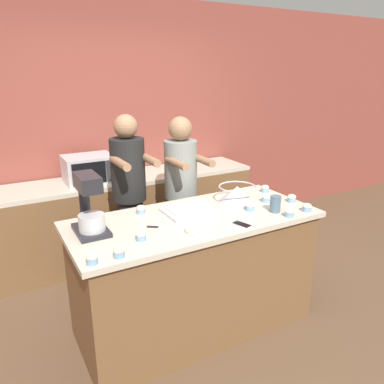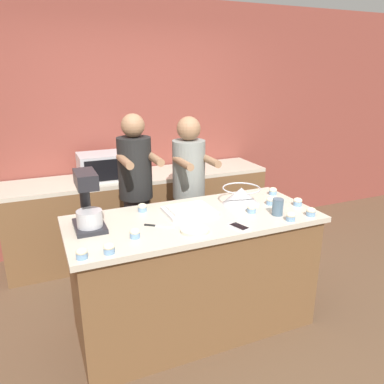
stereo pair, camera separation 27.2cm
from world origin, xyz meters
name	(u,v)px [view 2 (the right image)]	position (x,y,z in m)	size (l,w,h in m)	color
ground_plane	(194,323)	(0.00, 0.00, 0.00)	(16.00, 16.00, 0.00)	brown
back_wall	(130,127)	(0.00, 1.80, 1.35)	(10.00, 0.06, 2.70)	brown
island_counter	(194,273)	(0.00, 0.00, 0.47)	(1.85, 0.81, 0.93)	brown
back_counter	(142,213)	(0.00, 1.45, 0.44)	(2.80, 0.60, 0.89)	brown
person_left	(137,201)	(-0.25, 0.69, 0.87)	(0.31, 0.48, 1.62)	#232328
person_right	(189,196)	(0.25, 0.69, 0.84)	(0.32, 0.49, 1.58)	#232328
stand_mixer	(88,204)	(-0.74, 0.09, 1.11)	(0.20, 0.30, 0.40)	#232328
mixing_bowl	(241,195)	(0.46, 0.11, 1.01)	(0.31, 0.31, 0.14)	#BCBCC1
baking_tray	(189,210)	(0.00, 0.10, 0.95)	(0.36, 0.29, 0.04)	silver
microwave_oven	(103,166)	(-0.39, 1.44, 1.02)	(0.48, 0.37, 0.27)	#B7B7BC
cell_phone	(239,227)	(0.20, -0.30, 0.94)	(0.11, 0.16, 0.01)	silver
drinking_glass	(278,207)	(0.58, -0.21, 1.00)	(0.08, 0.08, 0.13)	slate
small_plate	(195,230)	(-0.10, -0.24, 0.94)	(0.20, 0.20, 0.02)	beige
knife	(157,226)	(-0.30, -0.06, 0.94)	(0.19, 0.14, 0.01)	#BCBCC1
cupcake_0	(273,191)	(0.83, 0.20, 0.97)	(0.07, 0.07, 0.06)	#759EC6
cupcake_1	(252,209)	(0.43, -0.09, 0.97)	(0.07, 0.07, 0.06)	#759EC6
cupcake_2	(311,212)	(0.80, -0.32, 0.97)	(0.07, 0.07, 0.06)	#759EC6
cupcake_3	(109,248)	(-0.69, -0.33, 0.97)	(0.07, 0.07, 0.06)	#759EC6
cupcake_4	(135,233)	(-0.49, -0.18, 0.97)	(0.07, 0.07, 0.06)	#759EC6
cupcake_5	(298,202)	(0.85, -0.11, 0.97)	(0.07, 0.07, 0.06)	#759EC6
cupcake_6	(291,216)	(0.61, -0.34, 0.97)	(0.07, 0.07, 0.06)	#759EC6
cupcake_7	(271,201)	(0.67, 0.00, 0.97)	(0.07, 0.07, 0.06)	#759EC6
cupcake_8	(142,207)	(-0.32, 0.26, 0.97)	(0.07, 0.07, 0.06)	#759EC6
cupcake_9	(82,253)	(-0.85, -0.33, 0.97)	(0.07, 0.07, 0.06)	#759EC6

